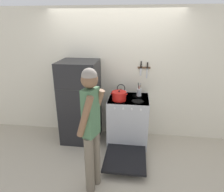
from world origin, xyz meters
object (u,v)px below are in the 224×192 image
utensil_jar (139,92)px  person (91,125)px  tea_kettle (121,92)px  dutch_oven_pot (119,96)px  stove_range (128,121)px  refrigerator (80,102)px

utensil_jar → person: size_ratio=0.15×
person → tea_kettle: bearing=7.7°
dutch_oven_pot → tea_kettle: tea_kettle is taller
utensil_jar → tea_kettle: bearing=-178.8°
stove_range → person: 1.39m
stove_range → utensil_jar: 0.61m
refrigerator → tea_kettle: 0.82m
stove_range → person: size_ratio=0.81×
stove_range → person: bearing=-109.2°
tea_kettle → person: bearing=-100.9°
refrigerator → stove_range: (0.94, -0.04, -0.34)m
stove_range → dutch_oven_pot: 0.58m
refrigerator → tea_kettle: (0.78, 0.13, 0.19)m
stove_range → dutch_oven_pot: (-0.17, -0.10, 0.55)m
refrigerator → dutch_oven_pot: (0.77, -0.14, 0.21)m
utensil_jar → refrigerator: bearing=-173.1°
tea_kettle → utensil_jar: bearing=1.2°
refrigerator → tea_kettle: bearing=9.4°
refrigerator → stove_range: 1.00m
dutch_oven_pot → person: size_ratio=0.17×
tea_kettle → utensil_jar: 0.34m
dutch_oven_pot → tea_kettle: (0.01, 0.27, -0.02)m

